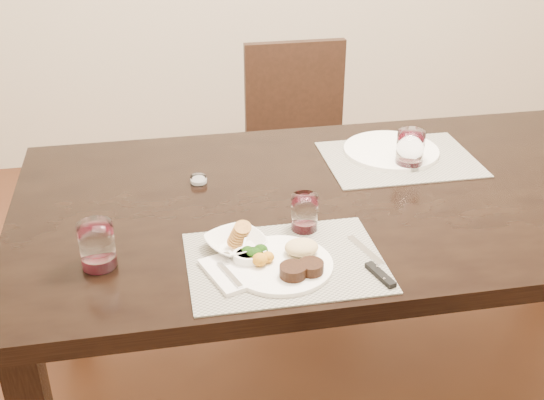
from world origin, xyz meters
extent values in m
plane|color=#452416|center=(0.00, 0.00, 0.00)|extent=(4.50, 4.50, 0.00)
cube|color=black|center=(0.00, 0.00, 0.72)|extent=(2.00, 1.00, 0.05)
cube|color=black|center=(-0.92, 0.42, 0.35)|extent=(0.08, 0.08, 0.70)
cube|color=black|center=(0.00, 0.85, 0.43)|extent=(0.42, 0.42, 0.04)
cube|color=black|center=(-0.18, 0.67, 0.21)|extent=(0.04, 0.04, 0.41)
cube|color=black|center=(0.18, 0.67, 0.21)|extent=(0.04, 0.04, 0.41)
cube|color=black|center=(-0.18, 1.03, 0.21)|extent=(0.04, 0.04, 0.41)
cube|color=black|center=(0.18, 1.03, 0.21)|extent=(0.04, 0.04, 0.41)
cube|color=black|center=(0.00, 1.04, 0.68)|extent=(0.42, 0.04, 0.45)
cube|color=gray|center=(-0.32, -0.31, 0.75)|extent=(0.46, 0.34, 0.00)
cube|color=gray|center=(0.15, 0.19, 0.75)|extent=(0.46, 0.34, 0.00)
cylinder|color=white|center=(-0.33, -0.33, 0.76)|extent=(0.25, 0.25, 0.01)
cylinder|color=black|center=(-0.32, -0.38, 0.78)|extent=(0.06, 0.06, 0.03)
cylinder|color=black|center=(-0.27, -0.37, 0.78)|extent=(0.06, 0.06, 0.02)
ellipsoid|color=tan|center=(-0.28, -0.30, 0.78)|extent=(0.08, 0.07, 0.03)
ellipsoid|color=#1A460D|center=(-0.39, -0.30, 0.78)|extent=(0.04, 0.04, 0.03)
ellipsoid|color=#BE7C18|center=(-0.38, -0.33, 0.78)|extent=(0.04, 0.04, 0.03)
cube|color=white|center=(-0.46, -0.34, 0.76)|extent=(0.13, 0.17, 0.01)
cube|color=silver|center=(-0.46, -0.36, 0.77)|extent=(0.05, 0.11, 0.00)
cube|color=silver|center=(-0.45, -0.28, 0.77)|extent=(0.03, 0.05, 0.00)
cube|color=silver|center=(-0.12, -0.29, 0.76)|extent=(0.06, 0.14, 0.00)
cube|color=black|center=(-0.12, -0.41, 0.76)|extent=(0.05, 0.10, 0.01)
imported|color=white|center=(-0.43, -0.23, 0.77)|extent=(0.18, 0.18, 0.03)
cylinder|color=#C58E3E|center=(-0.43, -0.23, 0.79)|extent=(0.04, 0.05, 0.04)
cylinder|color=white|center=(-0.40, -0.30, 0.77)|extent=(0.08, 0.08, 0.03)
cylinder|color=#0C360E|center=(-0.40, -0.30, 0.78)|extent=(0.06, 0.06, 0.01)
cube|color=silver|center=(-0.40, -0.25, 0.80)|extent=(0.01, 0.05, 0.04)
cylinder|color=silver|center=(-0.24, -0.17, 0.80)|extent=(0.07, 0.07, 0.09)
cylinder|color=#33040B|center=(-0.24, -0.17, 0.77)|extent=(0.06, 0.06, 0.02)
cylinder|color=white|center=(0.14, 0.24, 0.76)|extent=(0.30, 0.30, 0.01)
cylinder|color=silver|center=(0.15, 0.13, 0.81)|extent=(0.08, 0.08, 0.11)
cylinder|color=#33040B|center=(0.15, 0.13, 0.77)|extent=(0.07, 0.07, 0.03)
cylinder|color=silver|center=(-0.75, -0.24, 0.81)|extent=(0.08, 0.08, 0.11)
cylinder|color=#33040B|center=(-0.75, -0.24, 0.76)|extent=(0.07, 0.07, 0.03)
cylinder|color=silver|center=(-0.48, 0.14, 0.76)|extent=(0.05, 0.05, 0.02)
cylinder|color=white|center=(-0.48, 0.14, 0.76)|extent=(0.04, 0.04, 0.01)
camera|label=1|loc=(-0.60, -1.62, 1.65)|focal=45.00mm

